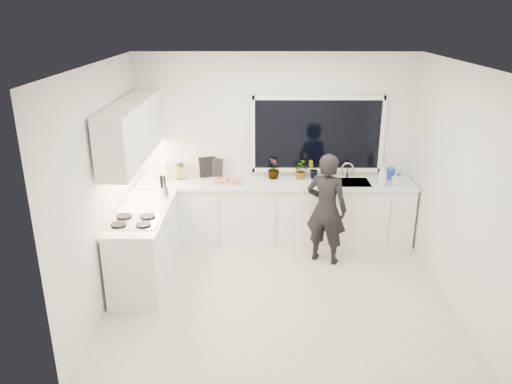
{
  "coord_description": "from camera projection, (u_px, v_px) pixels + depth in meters",
  "views": [
    {
      "loc": [
        -0.24,
        -5.29,
        3.22
      ],
      "look_at": [
        -0.27,
        0.4,
        1.15
      ],
      "focal_mm": 35.0,
      "sensor_mm": 36.0,
      "label": 1
    }
  ],
  "objects": [
    {
      "name": "base_cabinets_back",
      "position": [
        275.0,
        213.0,
        7.28
      ],
      "size": [
        3.92,
        0.58,
        0.88
      ],
      "primitive_type": "cube",
      "color": "white",
      "rests_on": "floor"
    },
    {
      "name": "upper_cabinets",
      "position": [
        133.0,
        130.0,
        6.11
      ],
      "size": [
        0.34,
        2.1,
        0.7
      ],
      "primitive_type": "cube",
      "color": "white",
      "rests_on": "wall_left"
    },
    {
      "name": "base_cabinets_left",
      "position": [
        145.0,
        246.0,
        6.26
      ],
      "size": [
        0.58,
        1.6,
        0.88
      ],
      "primitive_type": "cube",
      "color": "white",
      "rests_on": "floor"
    },
    {
      "name": "floor",
      "position": [
        278.0,
        293.0,
        6.08
      ],
      "size": [
        4.0,
        3.5,
        0.02
      ],
      "primitive_type": "cube",
      "color": "beige",
      "rests_on": "ground"
    },
    {
      "name": "knife_block",
      "position": [
        180.0,
        172.0,
        7.22
      ],
      "size": [
        0.16,
        0.14,
        0.22
      ],
      "primitive_type": "cube",
      "rotation": [
        0.0,
        0.0,
        0.42
      ],
      "color": "#966B46",
      "rests_on": "countertop_back"
    },
    {
      "name": "stovetop",
      "position": [
        134.0,
        221.0,
        5.76
      ],
      "size": [
        0.56,
        0.48,
        0.03
      ],
      "primitive_type": "cube",
      "color": "black",
      "rests_on": "countertop_left"
    },
    {
      "name": "utensil_crock",
      "position": [
        164.0,
        192.0,
        6.49
      ],
      "size": [
        0.16,
        0.16,
        0.16
      ],
      "primitive_type": "cylinder",
      "rotation": [
        0.0,
        0.0,
        -0.23
      ],
      "color": "#ADAEB2",
      "rests_on": "countertop_left"
    },
    {
      "name": "picture_frame_small",
      "position": [
        208.0,
        167.0,
        7.3
      ],
      "size": [
        0.24,
        0.1,
        0.3
      ],
      "primitive_type": "cube",
      "rotation": [
        0.0,
        0.0,
        0.33
      ],
      "color": "black",
      "rests_on": "countertop_back"
    },
    {
      "name": "pizza",
      "position": [
        228.0,
        180.0,
        7.09
      ],
      "size": [
        0.41,
        0.32,
        0.01
      ],
      "primitive_type": "cube",
      "rotation": [
        0.0,
        0.0,
        -0.12
      ],
      "color": "red",
      "rests_on": "pizza_tray"
    },
    {
      "name": "wall_right",
      "position": [
        459.0,
        188.0,
        5.6
      ],
      "size": [
        0.02,
        3.5,
        2.7
      ],
      "primitive_type": "cube",
      "color": "white",
      "rests_on": "ground"
    },
    {
      "name": "countertop_back",
      "position": [
        276.0,
        184.0,
        7.12
      ],
      "size": [
        3.94,
        0.62,
        0.04
      ],
      "primitive_type": "cube",
      "color": "silver",
      "rests_on": "base_cabinets_back"
    },
    {
      "name": "faucet",
      "position": [
        347.0,
        171.0,
        7.26
      ],
      "size": [
        0.03,
        0.03,
        0.22
      ],
      "primitive_type": "cylinder",
      "color": "silver",
      "rests_on": "countertop_back"
    },
    {
      "name": "wall_left",
      "position": [
        102.0,
        187.0,
        5.62
      ],
      "size": [
        0.02,
        3.5,
        2.7
      ],
      "primitive_type": "cube",
      "color": "white",
      "rests_on": "ground"
    },
    {
      "name": "pizza_tray",
      "position": [
        228.0,
        182.0,
        7.09
      ],
      "size": [
        0.45,
        0.36,
        0.03
      ],
      "primitive_type": "cube",
      "rotation": [
        0.0,
        0.0,
        -0.12
      ],
      "color": "silver",
      "rests_on": "countertop_back"
    },
    {
      "name": "ceiling",
      "position": [
        282.0,
        63.0,
        5.15
      ],
      "size": [
        4.0,
        3.5,
        0.02
      ],
      "primitive_type": "cube",
      "color": "white",
      "rests_on": "wall_back"
    },
    {
      "name": "person",
      "position": [
        326.0,
        209.0,
        6.59
      ],
      "size": [
        0.65,
        0.56,
        1.52
      ],
      "primitive_type": "imported",
      "rotation": [
        0.0,
        0.0,
        2.71
      ],
      "color": "black",
      "rests_on": "floor"
    },
    {
      "name": "sink",
      "position": [
        349.0,
        185.0,
        7.13
      ],
      "size": [
        0.58,
        0.42,
        0.14
      ],
      "primitive_type": "cube",
      "color": "silver",
      "rests_on": "countertop_back"
    },
    {
      "name": "window",
      "position": [
        317.0,
        134.0,
        7.16
      ],
      "size": [
        1.8,
        0.02,
        1.0
      ],
      "primitive_type": "cube",
      "color": "black",
      "rests_on": "wall_back"
    },
    {
      "name": "countertop_left",
      "position": [
        142.0,
        212.0,
        6.1
      ],
      "size": [
        0.62,
        1.6,
        0.04
      ],
      "primitive_type": "cube",
      "color": "silver",
      "rests_on": "base_cabinets_left"
    },
    {
      "name": "herb_plants",
      "position": [
        294.0,
        169.0,
        7.22
      ],
      "size": [
        0.76,
        0.29,
        0.3
      ],
      "color": "#26662D",
      "rests_on": "countertop_back"
    },
    {
      "name": "picture_frame_large",
      "position": [
        215.0,
        168.0,
        7.3
      ],
      "size": [
        0.21,
        0.1,
        0.28
      ],
      "primitive_type": "cube",
      "rotation": [
        0.0,
        0.0,
        -0.37
      ],
      "color": "black",
      "rests_on": "countertop_back"
    },
    {
      "name": "wall_back",
      "position": [
        275.0,
        147.0,
        7.26
      ],
      "size": [
        4.0,
        0.02,
        2.7
      ],
      "primitive_type": "cube",
      "color": "white",
      "rests_on": "ground"
    },
    {
      "name": "watering_can",
      "position": [
        390.0,
        174.0,
        7.24
      ],
      "size": [
        0.18,
        0.18,
        0.13
      ],
      "primitive_type": "cylinder",
      "rotation": [
        0.0,
        0.0,
        0.34
      ],
      "color": "#1430BF",
      "rests_on": "countertop_back"
    },
    {
      "name": "paper_towel_roll",
      "position": [
        164.0,
        171.0,
        7.18
      ],
      "size": [
        0.13,
        0.13,
        0.26
      ],
      "primitive_type": "cylinder",
      "rotation": [
        0.0,
        0.0,
        -0.2
      ],
      "color": "white",
      "rests_on": "countertop_back"
    },
    {
      "name": "soap_bottles",
      "position": [
        386.0,
        176.0,
        6.92
      ],
      "size": [
        0.31,
        0.16,
        0.32
      ],
      "color": "#D8BF66",
      "rests_on": "countertop_back"
    }
  ]
}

